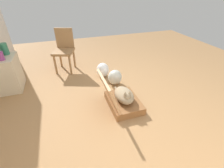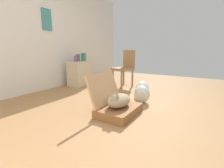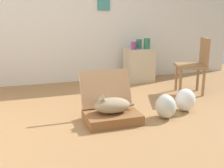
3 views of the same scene
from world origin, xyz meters
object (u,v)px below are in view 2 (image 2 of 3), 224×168
Objects in this scene: suitcase_base at (119,110)px; chair at (125,67)px; cat at (119,100)px; vase_short at (84,57)px; vase_tall at (76,59)px; plastic_bag_white at (142,94)px; side_table at (79,73)px; plastic_bag_clear at (142,89)px; vase_round at (78,58)px.

chair is (1.66, 0.76, 0.43)m from suitcase_base.
cat is 2.25m from vase_short.
suitcase_base is at bearing -119.74° from vase_tall.
side_table is (0.48, 1.90, 0.16)m from plastic_bag_white.
vase_short is at bearing 82.20° from plastic_bag_clear.
cat is at bearing -122.57° from side_table.
chair is at bearing 24.59° from suitcase_base.
suitcase_base is at bearing -45.19° from chair.
chair reaches higher than plastic_bag_clear.
side_table is 0.41m from vase_tall.
vase_short reaches higher than plastic_bag_white.
plastic_bag_clear is at bearing -20.93° from chair.
plastic_bag_clear is 0.49× the size of side_table.
vase_round is (1.15, 1.85, 0.66)m from suitcase_base.
suitcase_base is 2.15m from vase_tall.
plastic_bag_clear is 1.82m from vase_short.
plastic_bag_white reaches higher than suitcase_base.
side_table is 3.15× the size of vase_short.
suitcase_base is 4.54× the size of vase_tall.
cat is at bearing 178.07° from suitcase_base.
chair is (0.51, -1.06, 0.18)m from side_table.
cat is 2.89× the size of vase_round.
vase_short reaches higher than plastic_bag_clear.
suitcase_base is 1.88m from chair.
suitcase_base is 0.71× the size of chair.
chair is (0.38, -1.01, -0.24)m from vase_short.
vase_short reaches higher than vase_tall.
plastic_bag_clear is at bearing 20.65° from plastic_bag_white.
vase_round is 0.20× the size of chair.
vase_round is 1.22m from chair.
chair is (0.51, -1.09, -0.23)m from vase_round.
cat is at bearing -119.99° from vase_tall.
chair is (1.67, 0.76, 0.28)m from cat.
side_table is 0.41m from vase_round.
suitcase_base is 1.03× the size of side_table.
vase_tall is 0.79× the size of vase_round.
chair reaches higher than vase_short.
chair reaches higher than plastic_bag_white.
cat is 1.69× the size of plastic_bag_clear.
vase_short reaches higher than cat.
suitcase_base is 2.11× the size of plastic_bag_clear.
suitcase_base is 3.23× the size of vase_short.
plastic_bag_clear is 1.81m from vase_tall.
vase_tall is at bearing -155.31° from vase_round.
chair is at bearing 40.45° from plastic_bag_white.
suitcase_base is 0.68m from plastic_bag_white.
chair reaches higher than vase_tall.
vase_short is (1.29, 1.77, 0.51)m from cat.
plastic_bag_white is at bearing -100.53° from vase_tall.
vase_round is at bearing 150.70° from vase_short.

